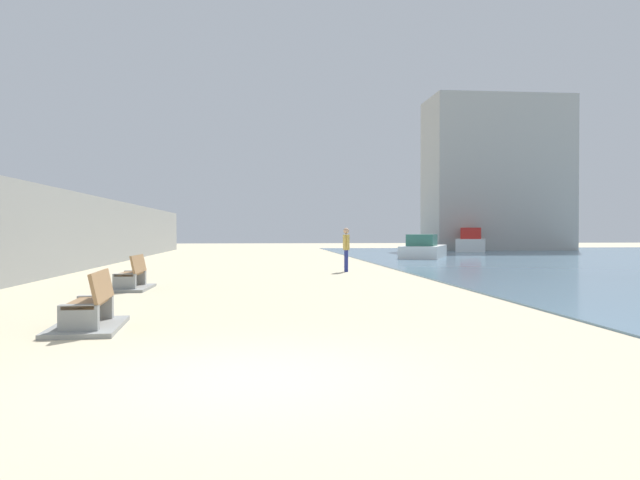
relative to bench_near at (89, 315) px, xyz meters
The scene contains 8 objects.
ground_plane 14.45m from the bench_near, 79.33° to the left, with size 120.00×120.00×0.00m, color beige.
seawall 15.06m from the bench_near, 108.78° to the left, with size 0.80×64.00×3.24m, color gray.
bench_near is the anchor object (origin of this frame).
bench_far 7.30m from the bench_near, 95.84° to the left, with size 1.13×2.12×0.98m.
person_walking 15.68m from the bench_near, 65.86° to the left, with size 0.24×0.52×1.78m.
boat_nearest 29.37m from the bench_near, 63.99° to the left, with size 4.33×6.42×1.42m.
boat_distant 43.28m from the bench_near, 62.35° to the left, with size 4.64×7.59×1.89m.
harbor_building 48.80m from the bench_near, 60.71° to the left, with size 12.00×6.00×13.22m, color #ADAAA3.
Camera 1 is at (0.16, -7.04, 1.65)m, focal length 35.11 mm.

